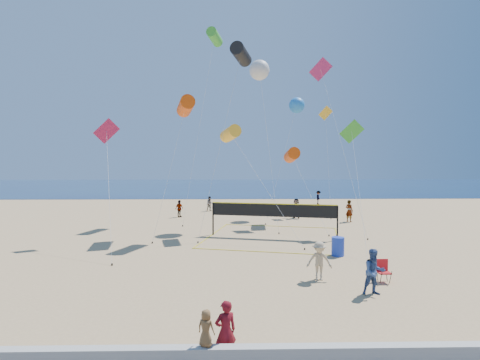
{
  "coord_description": "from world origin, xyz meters",
  "views": [
    {
      "loc": [
        -1.34,
        -11.78,
        5.08
      ],
      "look_at": [
        -1.04,
        2.0,
        4.36
      ],
      "focal_mm": 28.0,
      "sensor_mm": 36.0,
      "label": 1
    }
  ],
  "objects_px": {
    "camp_chair": "(383,269)",
    "volleyball_net": "(273,214)",
    "trash_barrel": "(338,246)",
    "woman": "(226,331)"
  },
  "relations": [
    {
      "from": "trash_barrel",
      "to": "volleyball_net",
      "type": "distance_m",
      "value": 5.77
    },
    {
      "from": "trash_barrel",
      "to": "volleyball_net",
      "type": "relative_size",
      "value": 0.1
    },
    {
      "from": "camp_chair",
      "to": "volleyball_net",
      "type": "bearing_deg",
      "value": 110.42
    },
    {
      "from": "woman",
      "to": "volleyball_net",
      "type": "distance_m",
      "value": 15.55
    },
    {
      "from": "woman",
      "to": "volleyball_net",
      "type": "height_order",
      "value": "volleyball_net"
    },
    {
      "from": "camp_chair",
      "to": "volleyball_net",
      "type": "relative_size",
      "value": 0.1
    },
    {
      "from": "volleyball_net",
      "to": "camp_chair",
      "type": "bearing_deg",
      "value": -55.62
    },
    {
      "from": "woman",
      "to": "trash_barrel",
      "type": "distance_m",
      "value": 11.91
    },
    {
      "from": "woman",
      "to": "trash_barrel",
      "type": "relative_size",
      "value": 1.58
    },
    {
      "from": "woman",
      "to": "volleyball_net",
      "type": "xyz_separation_m",
      "value": [
        2.89,
        15.26,
        0.75
      ]
    }
  ]
}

